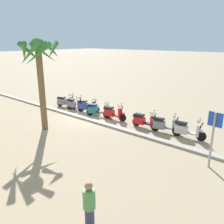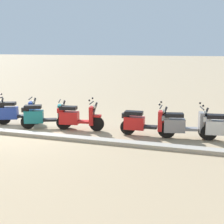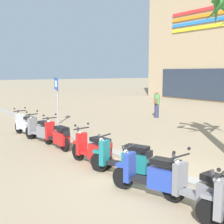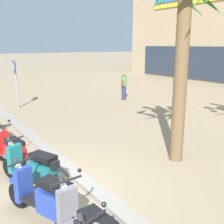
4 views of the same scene
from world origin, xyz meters
The scene contains 11 objects.
ground_plane centered at (0.00, 0.00, 0.00)m, with size 200.00×200.00×0.00m, color #9E896B.
curb_strip centered at (0.00, 0.48, 0.06)m, with size 60.00×0.36×0.12m, color gray.
scooter_silver_mid_rear centered at (-6.67, -0.87, 0.46)m, with size 1.82×0.60×1.17m.
scooter_grey_lead_nearest centered at (-5.35, -0.78, 0.45)m, with size 1.76×0.71×1.17m.
scooter_red_far_back centered at (-4.03, -0.69, 0.45)m, with size 1.80×0.56×1.17m.
scooter_red_second_in_line centered at (-1.61, -0.68, 0.46)m, with size 1.75×0.60×1.17m.
scooter_teal_tail_end centered at (-0.32, -0.51, 0.46)m, with size 1.77×0.90×1.04m.
scooter_blue_mid_centre centered at (0.97, -0.76, 0.46)m, with size 1.70×0.84×1.04m.
scooter_grey_mid_front centered at (2.15, -0.56, 0.45)m, with size 1.75×0.56×1.17m.
crossing_sign centered at (-8.69, 1.48, 1.50)m, with size 0.60×0.16×2.40m.
pedestrian_strolling_near_curb centered at (-7.36, 7.24, 0.85)m, with size 0.38×0.45×1.61m.
Camera 3 is at (5.58, -5.10, 2.69)m, focal length 48.17 mm.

